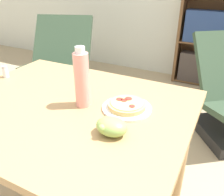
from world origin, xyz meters
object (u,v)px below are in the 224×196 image
pizza_on_plate (127,106)px  grape_bunch (111,126)px  bookshelf (207,25)px  lounge_chair_near (60,70)px  salt_shaker (5,72)px  drink_bottle (82,79)px

pizza_on_plate → grape_bunch: bearing=-83.4°
bookshelf → pizza_on_plate: bearing=-91.1°
grape_bunch → lounge_chair_near: bearing=134.7°
grape_bunch → salt_shaker: (-0.82, 0.22, 0.00)m
pizza_on_plate → bookshelf: 2.33m
pizza_on_plate → grape_bunch: size_ratio=1.82×
pizza_on_plate → drink_bottle: size_ratio=0.81×
pizza_on_plate → bookshelf: bearing=88.9°
pizza_on_plate → grape_bunch: (0.02, -0.20, 0.02)m
lounge_chair_near → drink_bottle: bearing=-67.5°
lounge_chair_near → bookshelf: (1.48, 1.06, 0.48)m
pizza_on_plate → bookshelf: size_ratio=0.14×
salt_shaker → lounge_chair_near: size_ratio=0.07×
grape_bunch → bookshelf: bearing=89.5°
pizza_on_plate → salt_shaker: 0.79m
lounge_chair_near → salt_shaker: bearing=-83.5°
grape_bunch → salt_shaker: salt_shaker is taller
salt_shaker → bookshelf: 2.46m
drink_bottle → bookshelf: size_ratio=0.17×
drink_bottle → bookshelf: (0.24, 2.39, -0.14)m
pizza_on_plate → bookshelf: (0.05, 2.33, -0.02)m
drink_bottle → salt_shaker: drink_bottle is taller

